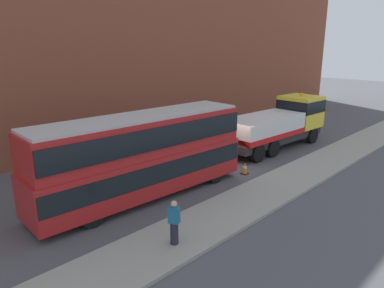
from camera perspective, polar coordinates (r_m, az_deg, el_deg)
The scene contains 7 objects.
ground_plane at distance 22.19m, azimuth 5.19°, elevation -3.42°, with size 120.00×120.00×0.00m, color #4C4C51.
near_kerb at distance 19.96m, azimuth 14.60°, elevation -5.90°, with size 60.00×2.80×0.15m, color gray.
building_facade at distance 27.43m, azimuth -9.52°, elevation 17.25°, with size 60.00×1.50×16.00m.
recovery_tow_truck at distance 26.28m, azimuth 13.63°, elevation 3.23°, with size 10.20×3.12×3.67m.
double_decker_bus at distance 17.18m, azimuth -7.88°, elevation -1.44°, with size 11.14×3.14×4.06m.
pedestrian_onlooker at distance 13.32m, azimuth -2.85°, elevation -12.42°, with size 0.42×0.47×1.71m.
traffic_cone_near_bus at distance 20.84m, azimuth 8.36°, elevation -3.82°, with size 0.36×0.36×0.72m.
Camera 1 is at (-16.31, -13.17, 7.28)m, focal length 33.59 mm.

